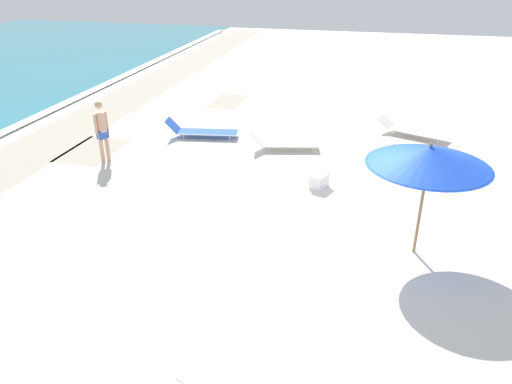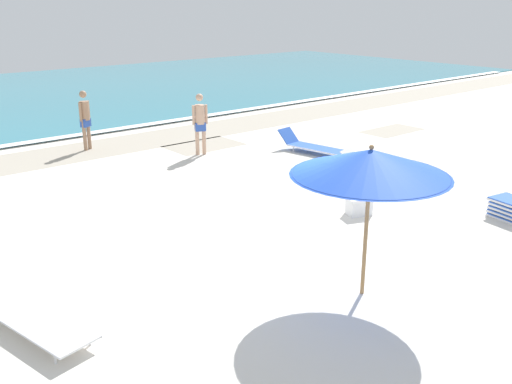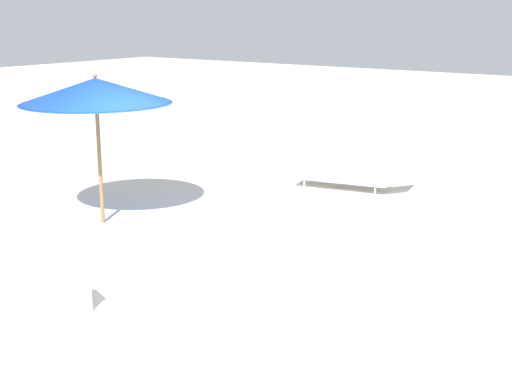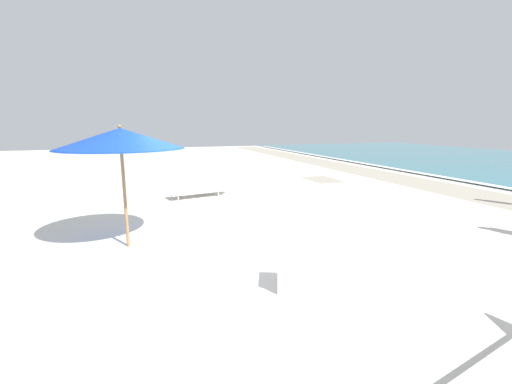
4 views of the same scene
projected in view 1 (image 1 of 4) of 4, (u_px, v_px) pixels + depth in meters
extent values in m
cube|color=silver|center=(331.00, 237.00, 10.71)|extent=(60.00, 60.00, 0.16)
cube|color=#AFA492|center=(93.00, 150.00, 15.14)|extent=(2.27, 1.49, 0.00)
cube|color=#AFA492|center=(228.00, 101.00, 20.02)|extent=(2.22, 1.22, 0.00)
cylinder|color=#9E7547|center=(421.00, 206.00, 9.60)|extent=(0.06, 0.06, 2.08)
cone|color=blue|center=(429.00, 156.00, 9.15)|extent=(2.31, 2.31, 0.38)
cylinder|color=#13359C|center=(428.00, 165.00, 9.23)|extent=(2.24, 2.24, 0.01)
sphere|color=#9E7547|center=(431.00, 145.00, 9.05)|extent=(0.07, 0.07, 0.07)
cube|color=blue|center=(424.00, 164.00, 14.04)|extent=(0.90, 1.88, 0.03)
cube|color=silver|center=(424.00, 165.00, 14.05)|extent=(0.91, 1.91, 0.04)
cube|color=blue|center=(424.00, 161.00, 14.01)|extent=(0.90, 1.88, 0.03)
cube|color=silver|center=(424.00, 162.00, 14.02)|extent=(0.91, 1.91, 0.04)
cube|color=blue|center=(425.00, 158.00, 13.96)|extent=(0.90, 1.88, 0.03)
cube|color=silver|center=(425.00, 159.00, 13.98)|extent=(0.91, 1.91, 0.04)
cube|color=blue|center=(426.00, 155.00, 13.93)|extent=(0.90, 1.88, 0.03)
cube|color=silver|center=(426.00, 156.00, 13.94)|extent=(0.91, 1.91, 0.04)
cube|color=blue|center=(424.00, 152.00, 13.90)|extent=(0.90, 1.88, 0.03)
cube|color=silver|center=(424.00, 153.00, 13.92)|extent=(0.91, 1.91, 0.04)
cube|color=blue|center=(208.00, 132.00, 16.13)|extent=(0.89, 1.97, 0.03)
cylinder|color=silver|center=(206.00, 135.00, 15.86)|extent=(0.33, 1.88, 0.03)
cylinder|color=silver|center=(209.00, 129.00, 16.40)|extent=(0.33, 1.88, 0.03)
cube|color=blue|center=(173.00, 125.00, 16.13)|extent=(0.63, 0.48, 0.42)
cylinder|color=silver|center=(230.00, 138.00, 15.89)|extent=(0.03, 0.03, 0.16)
cylinder|color=silver|center=(232.00, 133.00, 16.35)|extent=(0.03, 0.03, 0.16)
cylinder|color=silver|center=(184.00, 137.00, 16.00)|extent=(0.03, 0.03, 0.16)
cylinder|color=silver|center=(187.00, 132.00, 16.46)|extent=(0.03, 0.03, 0.16)
cube|color=white|center=(291.00, 144.00, 15.15)|extent=(0.96, 1.77, 0.03)
cylinder|color=silver|center=(291.00, 147.00, 14.88)|extent=(0.40, 1.65, 0.03)
cylinder|color=silver|center=(290.00, 140.00, 15.42)|extent=(0.40, 1.65, 0.03)
cube|color=white|center=(257.00, 137.00, 15.07)|extent=(0.65, 0.51, 0.42)
cylinder|color=silver|center=(313.00, 150.00, 14.95)|extent=(0.03, 0.03, 0.16)
cylinder|color=silver|center=(311.00, 144.00, 15.41)|extent=(0.03, 0.03, 0.16)
cylinder|color=silver|center=(269.00, 150.00, 14.97)|extent=(0.03, 0.03, 0.16)
cylinder|color=silver|center=(269.00, 144.00, 15.43)|extent=(0.03, 0.03, 0.16)
cube|color=white|center=(419.00, 132.00, 16.10)|extent=(1.24, 1.91, 0.03)
cylinder|color=silver|center=(415.00, 135.00, 15.88)|extent=(0.71, 1.69, 0.03)
cylinder|color=silver|center=(422.00, 130.00, 16.32)|extent=(0.71, 1.69, 0.03)
cube|color=white|center=(386.00, 122.00, 16.64)|extent=(0.72, 0.67, 0.31)
cylinder|color=silver|center=(438.00, 142.00, 15.58)|extent=(0.03, 0.03, 0.16)
cylinder|color=silver|center=(443.00, 137.00, 15.95)|extent=(0.03, 0.03, 0.16)
cylinder|color=silver|center=(394.00, 133.00, 16.33)|extent=(0.03, 0.03, 0.16)
cylinder|color=silver|center=(400.00, 129.00, 16.70)|extent=(0.03, 0.03, 0.16)
cylinder|color=silver|center=(276.00, 368.00, 7.03)|extent=(0.38, 1.72, 0.03)
cube|color=white|center=(196.00, 373.00, 6.71)|extent=(0.65, 0.55, 0.38)
cylinder|color=silver|center=(324.00, 377.00, 7.00)|extent=(0.03, 0.03, 0.16)
cylinder|color=silver|center=(227.00, 374.00, 7.05)|extent=(0.03, 0.03, 0.16)
cylinder|color=tan|center=(107.00, 146.00, 14.24)|extent=(0.11, 0.11, 0.90)
cylinder|color=tan|center=(102.00, 148.00, 14.09)|extent=(0.11, 0.11, 0.90)
cube|color=#2D51B2|center=(103.00, 134.00, 14.00)|extent=(0.35, 0.28, 0.24)
cylinder|color=tan|center=(101.00, 122.00, 13.85)|extent=(0.27, 0.27, 0.55)
cylinder|color=tan|center=(106.00, 121.00, 13.98)|extent=(0.08, 0.08, 0.55)
cylinder|color=tan|center=(96.00, 124.00, 13.71)|extent=(0.08, 0.08, 0.55)
sphere|color=tan|center=(98.00, 105.00, 13.63)|extent=(0.21, 0.21, 0.21)
cube|color=white|center=(319.00, 181.00, 12.72)|extent=(0.57, 0.49, 0.32)
cube|color=white|center=(319.00, 175.00, 12.64)|extent=(0.59, 0.51, 0.05)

